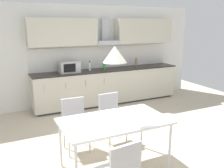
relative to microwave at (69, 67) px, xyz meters
The scene contains 13 objects.
ground_plane 2.86m from the microwave, 89.25° to the right, with size 9.36×8.83×0.02m, color beige.
wall_back 0.41m from the microwave, 84.28° to the left, with size 7.49×0.10×2.53m, color white.
kitchen_counter 1.20m from the microwave, ahead, with size 3.93×0.61×0.92m.
backsplash_tile 1.09m from the microwave, 15.21° to the left, with size 3.91×0.02×0.57m, color silver.
upper_wall_cabinets 1.33m from the microwave, ahead, with size 3.91×0.40×0.65m.
microwave is the anchor object (origin of this frame).
bottle_white 0.54m from the microwave, ahead, with size 0.06×0.06×0.25m.
bottle_green 0.95m from the microwave, ahead, with size 0.06×0.06×0.23m.
bottle_brown 1.85m from the microwave, ahead, with size 0.06×0.06×0.26m.
dining_table 2.90m from the microwave, 93.71° to the right, with size 1.51×0.87×0.75m.
chair_far_right 2.12m from the microwave, 85.88° to the right, with size 0.43×0.43×0.87m.
chair_far_left 2.18m from the microwave, 104.34° to the right, with size 0.41×0.41×0.87m.
pendant_lamp 2.94m from the microwave, 93.71° to the right, with size 0.32×0.32×0.22m, color silver.
Camera 1 is at (-1.68, -3.17, 2.08)m, focal length 40.00 mm.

